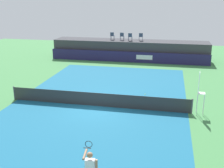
{
  "coord_description": "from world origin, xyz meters",
  "views": [
    {
      "loc": [
        4.58,
        -17.1,
        7.19
      ],
      "look_at": [
        0.59,
        2.0,
        1.0
      ],
      "focal_mm": 44.69,
      "sensor_mm": 36.0,
      "label": 1
    }
  ],
  "objects": [
    {
      "name": "tennis_ball",
      "position": [
        2.96,
        2.97,
        0.04
      ],
      "size": [
        0.07,
        0.07,
        0.07
      ],
      "primitive_type": "sphere",
      "color": "#D8EA33",
      "rests_on": "court_inner"
    },
    {
      "name": "spectator_chair_far_left",
      "position": [
        -2.16,
        15.39,
        2.69
      ],
      "size": [
        0.48,
        0.48,
        0.89
      ],
      "color": "#2D3D56",
      "rests_on": "spectator_platform"
    },
    {
      "name": "sponsor_wall",
      "position": [
        0.01,
        13.5,
        0.6
      ],
      "size": [
        18.0,
        0.22,
        1.2
      ],
      "color": "#231E4C",
      "rests_on": "ground"
    },
    {
      "name": "net_post_near",
      "position": [
        -6.2,
        0.0,
        0.5
      ],
      "size": [
        0.1,
        0.1,
        1.0
      ],
      "primitive_type": "cylinder",
      "color": "#4C4C51",
      "rests_on": "ground"
    },
    {
      "name": "spectator_chair_center",
      "position": [
        0.03,
        15.0,
        2.69
      ],
      "size": [
        0.45,
        0.45,
        0.89
      ],
      "color": "#2D3D56",
      "rests_on": "spectator_platform"
    },
    {
      "name": "umpire_chair",
      "position": [
        6.58,
        0.01,
        1.59
      ],
      "size": [
        0.47,
        0.47,
        2.76
      ],
      "color": "white",
      "rests_on": "ground"
    },
    {
      "name": "tennis_net",
      "position": [
        0.0,
        0.0,
        0.47
      ],
      "size": [
        12.4,
        0.02,
        0.95
      ],
      "primitive_type": "cube",
      "color": "#2D2D2D",
      "rests_on": "ground"
    },
    {
      "name": "court_inner",
      "position": [
        0.0,
        0.0,
        0.0
      ],
      "size": [
        12.0,
        22.0,
        0.0
      ],
      "primitive_type": "cube",
      "color": "#16597A",
      "rests_on": "ground"
    },
    {
      "name": "ground_plane",
      "position": [
        0.0,
        3.0,
        0.0
      ],
      "size": [
        48.0,
        48.0,
        0.0
      ],
      "primitive_type": "plane",
      "color": "#3D7A42"
    },
    {
      "name": "spectator_platform",
      "position": [
        0.0,
        15.3,
        1.1
      ],
      "size": [
        18.0,
        2.8,
        2.2
      ],
      "primitive_type": "cube",
      "color": "#38383D",
      "rests_on": "ground"
    },
    {
      "name": "spectator_chair_left",
      "position": [
        -0.98,
        15.33,
        2.69
      ],
      "size": [
        0.45,
        0.45,
        0.89
      ],
      "color": "#2D3D56",
      "rests_on": "spectator_platform"
    },
    {
      "name": "spectator_chair_right",
      "position": [
        1.23,
        15.34,
        2.69
      ],
      "size": [
        0.48,
        0.48,
        0.89
      ],
      "color": "#2D3D56",
      "rests_on": "spectator_platform"
    },
    {
      "name": "net_post_far",
      "position": [
        6.2,
        0.0,
        0.5
      ],
      "size": [
        0.1,
        0.1,
        1.0
      ],
      "primitive_type": "cylinder",
      "color": "#4C4C51",
      "rests_on": "ground"
    }
  ]
}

